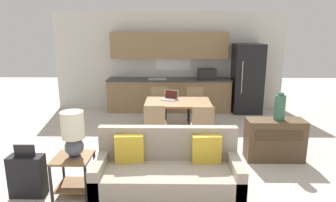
# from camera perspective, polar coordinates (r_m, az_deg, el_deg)

# --- Properties ---
(ground_plane) EXTENTS (20.00, 20.00, 0.00)m
(ground_plane) POSITION_cam_1_polar(r_m,az_deg,el_deg) (4.43, -0.37, -16.78)
(ground_plane) COLOR beige
(wall_back) EXTENTS (6.40, 0.07, 2.70)m
(wall_back) POSITION_cam_1_polar(r_m,az_deg,el_deg) (8.49, 0.25, 7.65)
(wall_back) COLOR silver
(wall_back) RESTS_ON ground_plane
(kitchen_counter) EXTENTS (3.37, 0.65, 2.15)m
(kitchen_counter) POSITION_cam_1_polar(r_m,az_deg,el_deg) (8.26, 0.35, 3.91)
(kitchen_counter) COLOR #8E704C
(kitchen_counter) RESTS_ON ground_plane
(refrigerator) EXTENTS (0.76, 0.78, 1.85)m
(refrigerator) POSITION_cam_1_polar(r_m,az_deg,el_deg) (8.38, 14.81, 4.16)
(refrigerator) COLOR black
(refrigerator) RESTS_ON ground_plane
(dining_table) EXTENTS (1.38, 0.92, 0.73)m
(dining_table) POSITION_cam_1_polar(r_m,az_deg,el_deg) (6.40, 1.89, -0.62)
(dining_table) COLOR olive
(dining_table) RESTS_ON ground_plane
(couch) EXTENTS (1.96, 0.80, 0.89)m
(couch) POSITION_cam_1_polar(r_m,az_deg,el_deg) (4.23, -0.07, -13.02)
(couch) COLOR #3D2D1E
(couch) RESTS_ON ground_plane
(side_table) EXTENTS (0.50, 0.50, 0.55)m
(side_table) POSITION_cam_1_polar(r_m,az_deg,el_deg) (4.41, -17.56, -12.17)
(side_table) COLOR brown
(side_table) RESTS_ON ground_plane
(table_lamp) EXTENTS (0.30, 0.30, 0.64)m
(table_lamp) POSITION_cam_1_polar(r_m,az_deg,el_deg) (4.19, -17.61, -5.75)
(table_lamp) COLOR #4C515B
(table_lamp) RESTS_ON side_table
(credenza) EXTENTS (0.98, 0.40, 0.72)m
(credenza) POSITION_cam_1_polar(r_m,az_deg,el_deg) (5.55, 19.63, -6.97)
(credenza) COLOR brown
(credenza) RESTS_ON ground_plane
(vase) EXTENTS (0.18, 0.18, 0.47)m
(vase) POSITION_cam_1_polar(r_m,az_deg,el_deg) (5.40, 20.52, -1.12)
(vase) COLOR #336047
(vase) RESTS_ON credenza
(dining_chair_far_right) EXTENTS (0.44, 0.44, 0.86)m
(dining_chair_far_right) POSITION_cam_1_polar(r_m,az_deg,el_deg) (7.21, 5.27, -0.42)
(dining_chair_far_right) COLOR #997A56
(dining_chair_far_right) RESTS_ON ground_plane
(dining_chair_near_right) EXTENTS (0.42, 0.42, 0.86)m
(dining_chair_near_right) POSITION_cam_1_polar(r_m,az_deg,el_deg) (5.67, 6.53, -4.39)
(dining_chair_near_right) COLOR #997A56
(dining_chair_near_right) RESTS_ON ground_plane
(dining_chair_far_left) EXTENTS (0.43, 0.43, 0.86)m
(dining_chair_far_left) POSITION_cam_1_polar(r_m,az_deg,el_deg) (7.24, -1.75, -0.31)
(dining_chair_far_left) COLOR #997A56
(dining_chair_far_left) RESTS_ON ground_plane
(dining_chair_near_left) EXTENTS (0.43, 0.43, 0.86)m
(dining_chair_near_left) POSITION_cam_1_polar(r_m,az_deg,el_deg) (5.72, -2.45, -4.15)
(dining_chair_near_left) COLOR #997A56
(dining_chair_near_left) RESTS_ON ground_plane
(laptop) EXTENTS (0.40, 0.36, 0.20)m
(laptop) POSITION_cam_1_polar(r_m,az_deg,el_deg) (6.55, 0.41, 0.73)
(laptop) COLOR #B7BABC
(laptop) RESTS_ON dining_table
(suitcase) EXTENTS (0.46, 0.22, 0.74)m
(suitcase) POSITION_cam_1_polar(r_m,az_deg,el_deg) (4.61, -25.21, -12.70)
(suitcase) COLOR black
(suitcase) RESTS_ON ground_plane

